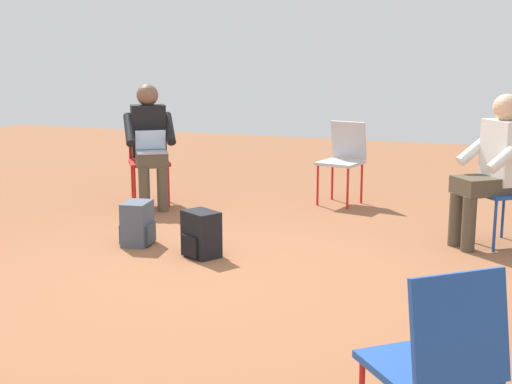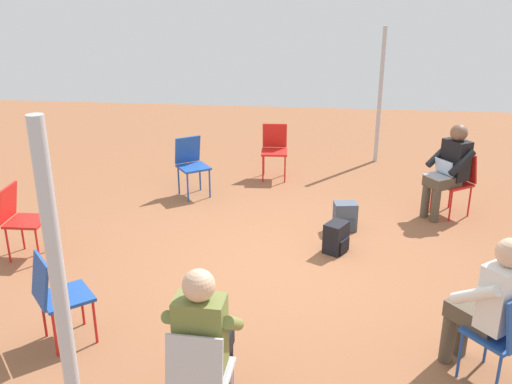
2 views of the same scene
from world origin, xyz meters
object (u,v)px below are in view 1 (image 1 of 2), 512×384
chair_northwest (438,360)px  person_with_laptop (150,139)px  chair_south (343,156)px  backpack_by_empty_chair (201,237)px  backpack_near_laptop_user (137,226)px  person_in_white (493,162)px  chair_southwest (509,185)px  chair_southeast (149,156)px

chair_northwest → person_with_laptop: size_ratio=0.69×
chair_south → backpack_by_empty_chair: bearing=88.1°
backpack_near_laptop_user → person_in_white: bearing=-159.9°
chair_southwest → backpack_by_empty_chair: size_ratio=2.36×
chair_southeast → chair_south: (-1.90, -0.71, 0.00)m
chair_northwest → chair_south: same height
chair_south → backpack_by_empty_chair: (0.56, 2.30, -0.34)m
chair_south → person_with_laptop: size_ratio=0.69×
person_in_white → backpack_near_laptop_user: (2.71, 0.99, -0.54)m
chair_southeast → backpack_by_empty_chair: chair_southeast is taller
chair_southwest → chair_south: size_ratio=1.00×
backpack_by_empty_chair → backpack_near_laptop_user: bearing=-10.9°
chair_south → backpack_near_laptop_user: 2.51m
person_with_laptop → person_in_white: size_ratio=1.00×
person_with_laptop → backpack_by_empty_chair: size_ratio=3.44×
chair_northwest → chair_south: size_ratio=1.00×
person_in_white → chair_southeast: bearing=42.5°
chair_northwest → person_with_laptop: person_with_laptop is taller
chair_northwest → person_with_laptop: bearing=89.6°
backpack_by_empty_chair → chair_south: bearing=-103.7°
chair_northwest → person_in_white: 3.51m
chair_northwest → person_with_laptop: 5.07m
chair_southwest → chair_northwest: bearing=138.1°
chair_southwest → person_in_white: person_in_white is taller
chair_northwest → chair_southeast: same height
chair_southwest → chair_southeast: (3.54, -0.37, 0.00)m
chair_northwest → person_with_laptop: (3.29, -3.84, 0.20)m
chair_southwest → person_in_white: 0.26m
chair_northwest → backpack_by_empty_chair: size_ratio=2.36×
chair_northwest → backpack_by_empty_chair: chair_northwest is taller
person_in_white → backpack_by_empty_chair: 2.42m
chair_southeast → chair_south: bearing=166.0°
chair_northwest → backpack_by_empty_chair: bearing=89.6°
chair_south → person_in_white: (-1.52, 1.18, 0.20)m
chair_northwest → chair_southeast: (3.39, -3.98, 0.00)m
person_with_laptop → person_in_white: same height
chair_southeast → backpack_by_empty_chair: bearing=95.6°
chair_northwest → chair_southwest: 3.61m
chair_northwest → backpack_near_laptop_user: (2.69, -2.51, -0.34)m
person_in_white → backpack_near_laptop_user: person_in_white is taller
person_in_white → backpack_near_laptop_user: 2.94m
chair_northwest → chair_southeast: 5.23m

